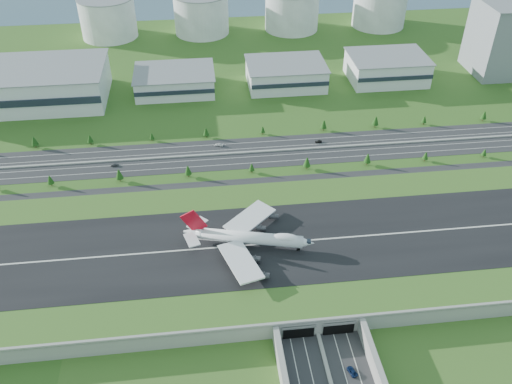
{
  "coord_description": "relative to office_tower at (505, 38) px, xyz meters",
  "views": [
    {
      "loc": [
        -43.13,
        -192.92,
        184.36
      ],
      "look_at": [
        -16.33,
        35.0,
        13.59
      ],
      "focal_mm": 38.0,
      "sensor_mm": 36.0,
      "label": 1
    }
  ],
  "objects": [
    {
      "name": "ground",
      "position": [
        -200.0,
        -195.0,
        -27.5
      ],
      "size": [
        1200.0,
        1200.0,
        0.0
      ],
      "primitive_type": "plane",
      "color": "#345119",
      "rests_on": "ground"
    },
    {
      "name": "airfield_deck",
      "position": [
        -200.0,
        -195.09,
        -23.38
      ],
      "size": [
        520.0,
        100.0,
        9.2
      ],
      "color": "gray",
      "rests_on": "ground"
    },
    {
      "name": "north_expressway",
      "position": [
        -200.0,
        -100.0,
        -27.44
      ],
      "size": [
        560.0,
        36.0,
        0.12
      ],
      "primitive_type": "cube",
      "color": "#28282B",
      "rests_on": "ground"
    },
    {
      "name": "tree_row",
      "position": [
        -200.96,
        -99.26,
        -22.97
      ],
      "size": [
        503.67,
        48.48,
        8.03
      ],
      "color": "#3D2819",
      "rests_on": "ground"
    },
    {
      "name": "hangar_west",
      "position": [
        -370.0,
        -10.0,
        -15.0
      ],
      "size": [
        120.0,
        60.0,
        25.0
      ],
      "primitive_type": "cube",
      "color": "white",
      "rests_on": "ground"
    },
    {
      "name": "hangar_mid_a",
      "position": [
        -260.0,
        -5.0,
        -20.0
      ],
      "size": [
        58.0,
        42.0,
        15.0
      ],
      "primitive_type": "cube",
      "color": "white",
      "rests_on": "ground"
    },
    {
      "name": "hangar_mid_b",
      "position": [
        -175.0,
        -5.0,
        -19.0
      ],
      "size": [
        58.0,
        42.0,
        17.0
      ],
      "primitive_type": "cube",
      "color": "white",
      "rests_on": "ground"
    },
    {
      "name": "hangar_mid_c",
      "position": [
        -95.0,
        -5.0,
        -18.0
      ],
      "size": [
        58.0,
        42.0,
        19.0
      ],
      "primitive_type": "cube",
      "color": "white",
      "rests_on": "ground"
    },
    {
      "name": "office_tower",
      "position": [
        0.0,
        0.0,
        0.0
      ],
      "size": [
        46.0,
        46.0,
        55.0
      ],
      "primitive_type": "cube",
      "color": "gray",
      "rests_on": "ground"
    },
    {
      "name": "fuel_tank_a",
      "position": [
        -320.0,
        115.0,
        -10.0
      ],
      "size": [
        50.0,
        50.0,
        35.0
      ],
      "primitive_type": "cylinder",
      "color": "silver",
      "rests_on": "ground"
    },
    {
      "name": "fuel_tank_b",
      "position": [
        -235.0,
        115.0,
        -10.0
      ],
      "size": [
        50.0,
        50.0,
        35.0
      ],
      "primitive_type": "cylinder",
      "color": "silver",
      "rests_on": "ground"
    },
    {
      "name": "fuel_tank_c",
      "position": [
        -150.0,
        115.0,
        -10.0
      ],
      "size": [
        50.0,
        50.0,
        35.0
      ],
      "primitive_type": "cylinder",
      "color": "silver",
      "rests_on": "ground"
    },
    {
      "name": "fuel_tank_d",
      "position": [
        -65.0,
        115.0,
        -10.0
      ],
      "size": [
        50.0,
        50.0,
        35.0
      ],
      "primitive_type": "cylinder",
      "color": "silver",
      "rests_on": "ground"
    },
    {
      "name": "boeing_747",
      "position": [
        -224.25,
        -195.61,
        -13.88
      ],
      "size": [
        62.78,
        58.64,
        19.76
      ],
      "rotation": [
        0.0,
        0.0,
        -0.24
      ],
      "color": "white",
      "rests_on": "airfield_deck"
    },
    {
      "name": "car_2",
      "position": [
        -190.59,
        -264.83,
        -26.63
      ],
      "size": [
        4.14,
        5.95,
        1.51
      ],
      "primitive_type": "imported",
      "rotation": [
        0.0,
        0.0,
        3.48
      ],
      "color": "#0D1E44",
      "rests_on": "ground"
    },
    {
      "name": "car_4",
      "position": [
        -296.64,
        -105.36,
        -26.57
      ],
      "size": [
        4.98,
        2.51,
        1.63
      ],
      "primitive_type": "imported",
      "rotation": [
        0.0,
        0.0,
        1.7
      ],
      "color": "#4C4D51",
      "rests_on": "ground"
    },
    {
      "name": "car_5",
      "position": [
        -167.52,
        -93.18,
        -26.65
      ],
      "size": [
        4.45,
        1.64,
        1.46
      ],
      "primitive_type": "imported",
      "rotation": [
        0.0,
        0.0,
        -1.55
      ],
      "color": "black",
      "rests_on": "ground"
    },
    {
      "name": "car_7",
      "position": [
        -232.14,
        -89.68,
        -26.53
      ],
      "size": [
        6.34,
        4.34,
        1.7
      ],
      "primitive_type": "imported",
      "rotation": [
        0.0,
        0.0,
        -1.94
      ],
      "color": "silver",
      "rests_on": "ground"
    }
  ]
}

